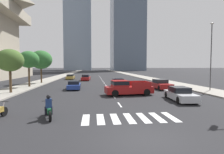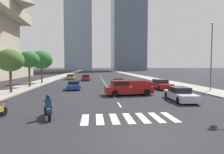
# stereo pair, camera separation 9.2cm
# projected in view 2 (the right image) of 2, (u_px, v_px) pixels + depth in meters

# --- Properties ---
(ground_plane) EXTENTS (800.00, 800.00, 0.00)m
(ground_plane) POSITION_uv_depth(u_px,v_px,m) (143.00, 140.00, 7.94)
(ground_plane) COLOR #232326
(sidewalk_east) EXTENTS (4.00, 260.00, 0.15)m
(sidewalk_east) POSITION_uv_depth(u_px,v_px,m) (162.00, 81.00, 39.04)
(sidewalk_east) COLOR gray
(sidewalk_east) RESTS_ON ground
(sidewalk_west) EXTENTS (4.00, 260.00, 0.15)m
(sidewalk_west) POSITION_uv_depth(u_px,v_px,m) (41.00, 82.00, 36.40)
(sidewalk_west) COLOR gray
(sidewalk_west) RESTS_ON ground
(crosswalk_near) EXTENTS (5.85, 2.30, 0.01)m
(crosswalk_near) POSITION_uv_depth(u_px,v_px,m) (129.00, 118.00, 11.23)
(crosswalk_near) COLOR silver
(crosswalk_near) RESTS_ON ground
(lane_divider_center) EXTENTS (0.14, 50.00, 0.01)m
(lane_divider_center) POSITION_uv_depth(u_px,v_px,m) (103.00, 81.00, 39.03)
(lane_divider_center) COLOR silver
(lane_divider_center) RESTS_ON ground
(motorcycle_lead) EXTENTS (0.98, 2.08, 1.49)m
(motorcycle_lead) POSITION_uv_depth(u_px,v_px,m) (48.00, 109.00, 11.23)
(motorcycle_lead) COLOR black
(motorcycle_lead) RESTS_ON ground
(pickup_truck) EXTENTS (5.50, 2.46, 1.67)m
(pickup_truck) POSITION_uv_depth(u_px,v_px,m) (127.00, 88.00, 20.33)
(pickup_truck) COLOR maroon
(pickup_truck) RESTS_ON ground
(sedan_red_0) EXTENTS (2.09, 4.88, 1.34)m
(sedan_red_0) POSITION_uv_depth(u_px,v_px,m) (86.00, 78.00, 41.60)
(sedan_red_0) COLOR maroon
(sedan_red_0) RESTS_ON ground
(sedan_red_1) EXTENTS (1.93, 4.62, 1.32)m
(sedan_red_1) POSITION_uv_depth(u_px,v_px,m) (118.00, 83.00, 28.20)
(sedan_red_1) COLOR maroon
(sedan_red_1) RESTS_ON ground
(sedan_silver_2) EXTENTS (2.01, 4.54, 1.28)m
(sedan_silver_2) POSITION_uv_depth(u_px,v_px,m) (180.00, 94.00, 17.05)
(sedan_silver_2) COLOR #B7BABF
(sedan_silver_2) RESTS_ON ground
(sedan_blue_3) EXTENTS (1.89, 4.45, 1.19)m
(sedan_blue_3) POSITION_uv_depth(u_px,v_px,m) (74.00, 85.00, 25.67)
(sedan_blue_3) COLOR navy
(sedan_blue_3) RESTS_ON ground
(sedan_red_4) EXTENTS (2.07, 4.58, 1.37)m
(sedan_red_4) POSITION_uv_depth(u_px,v_px,m) (161.00, 84.00, 26.01)
(sedan_red_4) COLOR maroon
(sedan_red_4) RESTS_ON ground
(sedan_gold_5) EXTENTS (1.90, 4.29, 1.23)m
(sedan_gold_5) POSITION_uv_depth(u_px,v_px,m) (71.00, 77.00, 45.33)
(sedan_gold_5) COLOR #B28E38
(sedan_gold_5) RESTS_ON ground
(street_lamp_east) EXTENTS (0.50, 0.24, 8.69)m
(street_lamp_east) POSITION_uv_depth(u_px,v_px,m) (211.00, 52.00, 23.19)
(street_lamp_east) COLOR #3F3F42
(street_lamp_east) RESTS_ON sidewalk_east
(street_tree_nearest) EXTENTS (3.09, 3.09, 5.12)m
(street_tree_nearest) POSITION_uv_depth(u_px,v_px,m) (10.00, 60.00, 21.16)
(street_tree_nearest) COLOR #4C3823
(street_tree_nearest) RESTS_ON sidewalk_west
(street_tree_second) EXTENTS (3.03, 3.03, 5.44)m
(street_tree_second) POSITION_uv_depth(u_px,v_px,m) (29.00, 60.00, 27.43)
(street_tree_second) COLOR #4C3823
(street_tree_second) RESTS_ON sidewalk_west
(street_tree_third) EXTENTS (4.09, 4.09, 6.11)m
(street_tree_third) POSITION_uv_depth(u_px,v_px,m) (41.00, 60.00, 33.96)
(street_tree_third) COLOR #4C3823
(street_tree_third) RESTS_ON sidewalk_west
(office_tower_center_skyline) EXTENTS (25.07, 27.66, 116.40)m
(office_tower_center_skyline) POSITION_uv_depth(u_px,v_px,m) (128.00, 4.00, 145.50)
(office_tower_center_skyline) COLOR slate
(office_tower_center_skyline) RESTS_ON ground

